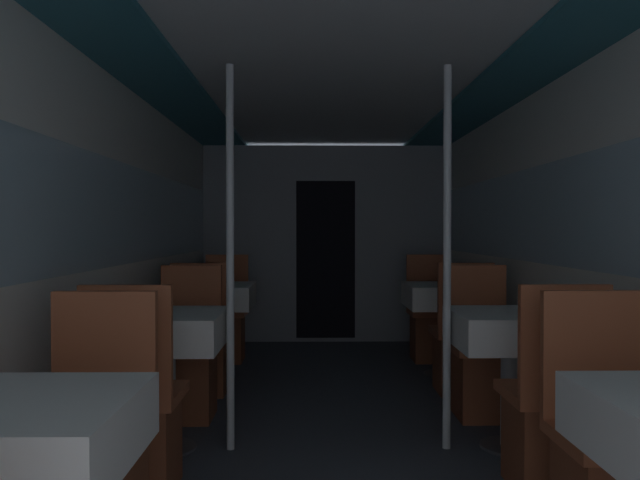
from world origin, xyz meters
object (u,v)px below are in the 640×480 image
Objects in this scene: support_pole_left_1 at (230,258)px; chair_right_near_2 at (460,352)px; dining_table_left_1 at (166,336)px; support_pole_right_1 at (447,258)px; chair_left_far_2 at (225,328)px; dining_table_right_1 at (511,335)px; chair_right_far_0 at (611,477)px; chair_right_near_1 at (550,426)px; chair_right_far_2 at (431,327)px; chair_left_near_1 at (136,428)px; chair_left_far_1 at (187,371)px; dining_table_right_2 at (444,299)px; dining_table_left_2 at (215,300)px; chair_right_far_1 at (482,370)px; chair_left_near_2 at (203,353)px; dining_table_left_0 at (15,446)px; chair_left_far_0 at (91,479)px.

support_pole_left_1 is 2.17× the size of chair_right_near_2.
support_pole_right_1 is (1.57, 0.00, 0.43)m from dining_table_left_1.
chair_left_far_2 reaches higher than dining_table_right_1.
chair_right_far_0 is at bearing -31.37° from dining_table_left_1.
chair_right_near_1 and chair_right_far_2 have the same top height.
chair_left_near_1 is at bearing -90.00° from dining_table_left_1.
chair_left_far_1 is (0.00, 1.17, 0.00)m from chair_left_near_1.
dining_table_right_2 is at bearing 90.00° from chair_right_far_2.
support_pole_right_1 reaches higher than dining_table_left_2.
support_pole_right_1 reaches higher than chair_right_far_0.
chair_right_far_1 is 1.22m from dining_table_right_2.
support_pole_right_1 reaches higher than chair_left_near_2.
chair_right_far_2 is (0.00, 2.35, -0.33)m from dining_table_right_1.
chair_right_far_1 is 1.76m from chair_right_far_2.
chair_right_far_0 is (1.93, -1.76, 0.00)m from chair_left_far_1.
support_pole_right_1 is (1.57, 1.76, 0.43)m from dining_table_left_0.
chair_left_near_1 is 3.05m from dining_table_right_2.
dining_table_right_1 is at bearing -42.42° from dining_table_left_2.
chair_left_near_1 is 2.37m from dining_table_left_2.
chair_left_far_0 is 1.22m from dining_table_left_1.
chair_left_near_1 and chair_right_near_1 have the same top height.
dining_table_left_0 is 0.36× the size of support_pole_right_1.
chair_left_far_0 is 1.00× the size of chair_right_far_1.
chair_right_far_0 is at bearing -90.00° from dining_table_right_1.
chair_left_near_2 is (0.00, 1.76, 0.00)m from chair_left_near_1.
chair_left_near_1 is 1.76m from chair_left_near_2.
dining_table_left_2 is at bearing 101.52° from support_pole_left_1.
chair_right_near_1 is at bearing -163.00° from chair_left_far_0.
support_pole_left_1 is 2.17× the size of chair_right_far_2.
chair_left_far_2 is 2.61m from chair_right_far_1.
dining_table_left_0 is 1.00× the size of dining_table_left_1.
dining_table_left_0 is 1.76m from dining_table_left_1.
support_pole_left_1 reaches higher than chair_left_far_1.
chair_left_near_2 and chair_right_far_0 have the same top height.
chair_left_far_1 is 2.01m from chair_right_near_2.
chair_right_far_1 is at bearing 58.50° from support_pole_right_1.
chair_right_near_1 is at bearing 148.70° from chair_left_far_1.
chair_left_far_0 is 2.10m from support_pole_right_1.
chair_right_far_2 is at bearing -118.69° from chair_left_far_0.
dining_table_right_1 is at bearing -31.37° from chair_left_near_2.
support_pole_left_1 reaches higher than chair_right_far_0.
dining_table_left_1 and dining_table_left_2 have the same top height.
chair_right_far_2 is (1.93, 2.93, 0.00)m from chair_left_near_1.
chair_right_far_2 is at bearing 16.91° from dining_table_left_2.
chair_left_far_1 is 1.22m from dining_table_left_2.
chair_left_far_2 is 1.00× the size of chair_right_far_0.
dining_table_left_2 is at bearing -90.00° from chair_left_far_0.
dining_table_right_2 is at bearing -90.00° from chair_right_far_0.
dining_table_left_0 is at bearing -118.69° from dining_table_right_2.
support_pole_right_1 is 1.45m from chair_right_near_2.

